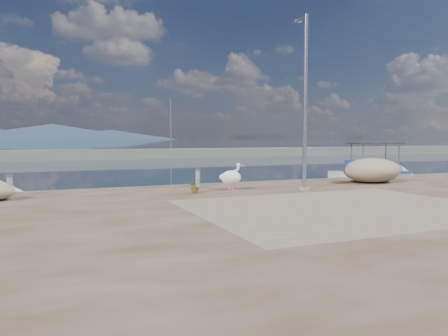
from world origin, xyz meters
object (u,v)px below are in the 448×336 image
Objects in this scene: boat_right at (373,176)px; lamp_post at (305,108)px; pelican at (231,177)px; bollard_near at (198,177)px.

boat_right is 11.93m from lamp_post.
boat_right reaches higher than pelican.
bollard_near is at bearing 129.39° from pelican.
pelican reaches higher than bollard_near.
pelican is 1.85m from bollard_near.
boat_right is at bearing 15.84° from bollard_near.
lamp_post is 5.36m from bollard_near.
lamp_post is (-9.38, -6.43, 3.59)m from boat_right.
lamp_post is at bearing -37.43° from bollard_near.
boat_right is 0.83× the size of lamp_post.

